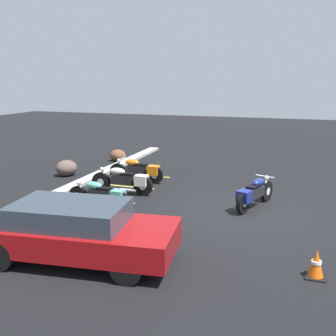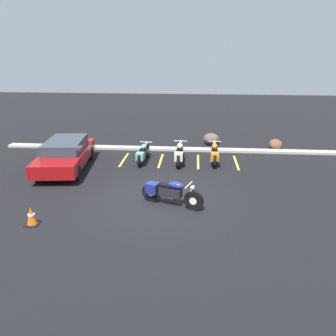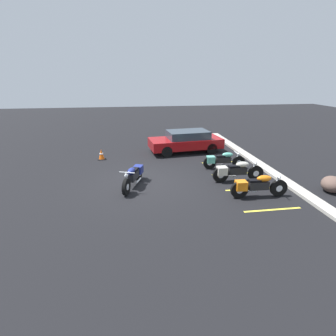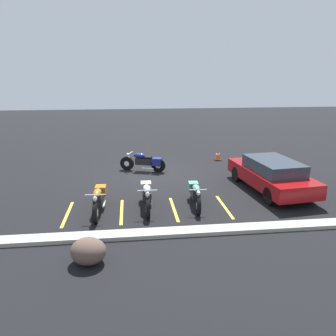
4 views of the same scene
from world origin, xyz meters
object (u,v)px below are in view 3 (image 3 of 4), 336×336
parked_bike_2 (257,186)px  landscape_rock_0 (332,184)px  traffic_cone (101,154)px  parked_bike_0 (222,160)px  car_red (186,141)px  motorcycle_navy_featured (134,175)px  parked_bike_1 (236,171)px

parked_bike_2 → landscape_rock_0: 3.21m
traffic_cone → parked_bike_0: bearing=68.0°
parked_bike_0 → car_red: size_ratio=0.47×
motorcycle_navy_featured → parked_bike_1: 4.41m
landscape_rock_0 → parked_bike_2: bearing=-89.9°
parked_bike_2 → car_red: (-6.62, -1.31, 0.21)m
parked_bike_1 → motorcycle_navy_featured: bearing=178.9°
parked_bike_2 → landscape_rock_0: (-0.01, 3.21, -0.14)m
parked_bike_0 → car_red: car_red is taller
parked_bike_1 → traffic_cone: 7.39m
car_red → landscape_rock_0: 8.01m
landscape_rock_0 → traffic_cone: (-5.79, -9.47, -0.05)m
motorcycle_navy_featured → traffic_cone: (-4.03, -1.69, -0.19)m
parked_bike_2 → car_red: bearing=103.0°
motorcycle_navy_featured → landscape_rock_0: size_ratio=2.43×
motorcycle_navy_featured → parked_bike_0: 4.67m
parked_bike_2 → parked_bike_1: bearing=97.6°
motorcycle_navy_featured → parked_bike_1: bearing=108.2°
car_red → parked_bike_1: bearing=96.5°
traffic_cone → parked_bike_2: bearing=47.2°
parked_bike_1 → car_red: 5.13m
car_red → motorcycle_navy_featured: bearing=49.7°
parked_bike_1 → traffic_cone: parked_bike_1 is taller
parked_bike_0 → parked_bike_2: size_ratio=0.94×
parked_bike_0 → landscape_rock_0: size_ratio=2.39×
parked_bike_1 → parked_bike_2: size_ratio=1.02×
parked_bike_0 → motorcycle_navy_featured: bearing=-156.2°
parked_bike_1 → car_red: (-4.99, -1.14, 0.20)m
traffic_cone → landscape_rock_0: bearing=58.6°
car_red → landscape_rock_0: bearing=118.0°
motorcycle_navy_featured → traffic_cone: 4.37m
parked_bike_1 → car_red: car_red is taller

